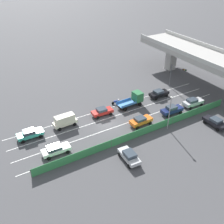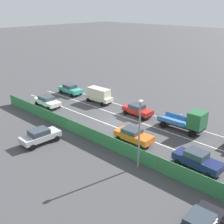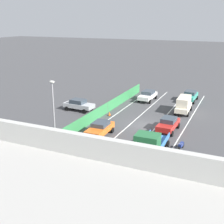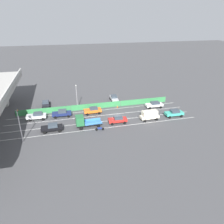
# 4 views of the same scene
# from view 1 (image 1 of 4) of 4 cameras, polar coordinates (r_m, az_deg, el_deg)

# --- Properties ---
(ground_plane) EXTENTS (300.00, 300.00, 0.00)m
(ground_plane) POSITION_cam_1_polar(r_m,az_deg,el_deg) (49.15, -1.15, -2.66)
(ground_plane) COLOR #424244
(lane_line_left_edge) EXTENTS (0.14, 43.99, 0.01)m
(lane_line_left_edge) POSITION_cam_1_polar(r_m,az_deg,el_deg) (54.34, -0.02, 1.06)
(lane_line_left_edge) COLOR silver
(lane_line_left_edge) RESTS_ON ground
(lane_line_mid_left) EXTENTS (0.14, 43.99, 0.01)m
(lane_line_mid_left) POSITION_cam_1_polar(r_m,az_deg,el_deg) (52.01, 1.79, -0.51)
(lane_line_mid_left) COLOR silver
(lane_line_mid_left) RESTS_ON ground
(lane_line_mid_right) EXTENTS (0.14, 43.99, 0.01)m
(lane_line_mid_right) POSITION_cam_1_polar(r_m,az_deg,el_deg) (49.79, 3.77, -2.23)
(lane_line_mid_right) COLOR silver
(lane_line_mid_right) RESTS_ON ground
(lane_line_right_edge) EXTENTS (0.14, 43.99, 0.01)m
(lane_line_right_edge) POSITION_cam_1_polar(r_m,az_deg,el_deg) (47.67, 5.92, -4.10)
(lane_line_right_edge) COLOR silver
(lane_line_right_edge) RESTS_ON ground
(elevated_overpass) EXTENTS (44.45, 9.08, 8.30)m
(elevated_overpass) POSITION_cam_1_polar(r_m,az_deg,el_deg) (63.11, 21.79, 9.85)
(elevated_overpass) COLOR #A09E99
(elevated_overpass) RESTS_ON ground
(green_fence) EXTENTS (0.10, 40.09, 1.51)m
(green_fence) POSITION_cam_1_polar(r_m,az_deg,el_deg) (46.37, 6.96, -4.20)
(green_fence) COLOR #338447
(green_fence) RESTS_ON ground
(car_sedan_black) EXTENTS (2.04, 4.46, 1.63)m
(car_sedan_black) POSITION_cam_1_polar(r_m,az_deg,el_deg) (58.74, 10.20, 4.06)
(car_sedan_black) COLOR black
(car_sedan_black) RESTS_ON ground
(car_sedan_red) EXTENTS (2.11, 4.28, 1.59)m
(car_sedan_red) POSITION_cam_1_polar(r_m,az_deg,el_deg) (51.32, -2.17, 0.15)
(car_sedan_red) COLOR red
(car_sedan_red) RESTS_ON ground
(car_van_cream) EXTENTS (2.06, 4.45, 2.28)m
(car_van_cream) POSITION_cam_1_polar(r_m,az_deg,el_deg) (48.72, -10.26, -1.78)
(car_van_cream) COLOR beige
(car_van_cream) RESTS_ON ground
(car_taxi_orange) EXTENTS (2.08, 4.37, 1.61)m
(car_taxi_orange) POSITION_cam_1_polar(r_m,az_deg,el_deg) (48.84, 6.32, -1.85)
(car_taxi_orange) COLOR orange
(car_taxi_orange) RESTS_ON ground
(car_sedan_silver) EXTENTS (2.17, 4.54, 1.69)m
(car_sedan_silver) POSITION_cam_1_polar(r_m,az_deg,el_deg) (56.89, 17.26, 2.10)
(car_sedan_silver) COLOR #B7BABC
(car_sedan_silver) RESTS_ON ground
(car_hatchback_white) EXTENTS (2.12, 4.61, 1.57)m
(car_hatchback_white) POSITION_cam_1_polar(r_m,az_deg,el_deg) (42.96, -12.21, -7.97)
(car_hatchback_white) COLOR silver
(car_hatchback_white) RESTS_ON ground
(car_sedan_navy) EXTENTS (2.09, 4.61, 1.75)m
(car_sedan_navy) POSITION_cam_1_polar(r_m,az_deg,el_deg) (53.10, 12.94, 0.53)
(car_sedan_navy) COLOR navy
(car_sedan_navy) RESTS_ON ground
(car_taxi_teal) EXTENTS (2.12, 4.48, 1.64)m
(car_taxi_teal) POSITION_cam_1_polar(r_m,az_deg,el_deg) (47.41, -17.50, -4.52)
(car_taxi_teal) COLOR teal
(car_taxi_teal) RESTS_ON ground
(flatbed_truck_blue) EXTENTS (2.48, 5.63, 2.75)m
(flatbed_truck_blue) POSITION_cam_1_polar(r_m,az_deg,el_deg) (54.72, 4.88, 2.86)
(flatbed_truck_blue) COLOR black
(flatbed_truck_blue) RESTS_ON ground
(motorcycle) EXTENTS (0.60, 1.95, 0.93)m
(motorcycle) POSITION_cam_1_polar(r_m,az_deg,el_deg) (55.35, 0.84, 2.24)
(motorcycle) COLOR black
(motorcycle) RESTS_ON ground
(parked_wagon_silver) EXTENTS (4.42, 2.20, 1.64)m
(parked_wagon_silver) POSITION_cam_1_polar(r_m,az_deg,el_deg) (40.90, 3.78, -9.53)
(parked_wagon_silver) COLOR #B2B5B7
(parked_wagon_silver) RESTS_ON ground
(parked_sedan_dark) EXTENTS (4.48, 2.17, 1.60)m
(parked_sedan_dark) POSITION_cam_1_polar(r_m,az_deg,el_deg) (51.85, 21.58, -2.00)
(parked_sedan_dark) COLOR black
(parked_sedan_dark) RESTS_ON ground
(traffic_light) EXTENTS (3.94, 1.10, 5.59)m
(traffic_light) POSITION_cam_1_polar(r_m,az_deg,el_deg) (62.05, 13.82, 8.37)
(traffic_light) COLOR #47474C
(traffic_light) RESTS_ON ground
(street_lamp) EXTENTS (0.60, 0.36, 6.63)m
(street_lamp) POSITION_cam_1_polar(r_m,az_deg,el_deg) (46.88, 12.53, 0.52)
(street_lamp) COLOR gray
(street_lamp) RESTS_ON ground
(traffic_cone) EXTENTS (0.47, 0.47, 0.59)m
(traffic_cone) POSITION_cam_1_polar(r_m,az_deg,el_deg) (44.60, 0.53, -6.38)
(traffic_cone) COLOR orange
(traffic_cone) RESTS_ON ground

